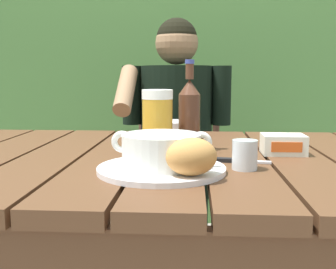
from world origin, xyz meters
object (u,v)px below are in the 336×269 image
(soup_bowl, at_px, (161,149))
(butter_tub, at_px, (283,144))
(beer_bottle, at_px, (189,113))
(water_glass_small, at_px, (245,155))
(table_knife, at_px, (232,161))
(bread_roll, at_px, (191,157))
(chair_near_diner, at_px, (178,173))
(person_eating, at_px, (175,130))
(beer_glass, at_px, (157,122))
(diner_bowl, at_px, (172,128))
(serving_plate, at_px, (161,169))

(soup_bowl, distance_m, butter_tub, 0.39)
(beer_bottle, distance_m, water_glass_small, 0.28)
(soup_bowl, distance_m, table_knife, 0.21)
(bread_roll, bearing_deg, chair_near_diner, 93.61)
(chair_near_diner, distance_m, person_eating, 0.31)
(bread_roll, bearing_deg, person_eating, 94.50)
(beer_glass, height_order, beer_bottle, beer_bottle)
(diner_bowl, bearing_deg, soup_bowl, -89.31)
(soup_bowl, distance_m, diner_bowl, 0.57)
(diner_bowl, bearing_deg, person_eating, 90.50)
(beer_bottle, bearing_deg, bread_roll, -88.54)
(butter_tub, bearing_deg, water_glass_small, -123.57)
(serving_plate, relative_size, table_knife, 1.85)
(serving_plate, bearing_deg, beer_bottle, 77.94)
(table_knife, relative_size, diner_bowl, 1.10)
(chair_near_diner, distance_m, butter_tub, 0.98)
(serving_plate, height_order, water_glass_small, water_glass_small)
(serving_plate, xyz_separation_m, soup_bowl, (0.00, -0.00, 0.04))
(table_knife, bearing_deg, chair_near_diner, 100.02)
(chair_near_diner, distance_m, beer_glass, 0.96)
(serving_plate, bearing_deg, beer_glass, 97.43)
(chair_near_diner, xyz_separation_m, diner_bowl, (-0.00, -0.54, 0.30))
(water_glass_small, distance_m, table_knife, 0.08)
(person_eating, xyz_separation_m, water_glass_small, (0.20, -0.87, 0.06))
(serving_plate, distance_m, soup_bowl, 0.04)
(beer_bottle, height_order, diner_bowl, beer_bottle)
(beer_bottle, relative_size, diner_bowl, 1.82)
(soup_bowl, xyz_separation_m, table_knife, (0.17, 0.11, -0.05))
(person_eating, xyz_separation_m, table_knife, (0.18, -0.80, 0.03))
(bread_roll, bearing_deg, butter_tub, 50.85)
(butter_tub, bearing_deg, chair_near_diner, 110.32)
(soup_bowl, height_order, beer_bottle, beer_bottle)
(chair_near_diner, distance_m, table_knife, 1.05)
(serving_plate, xyz_separation_m, water_glass_small, (0.19, 0.03, 0.03))
(water_glass_small, bearing_deg, butter_tub, 56.43)
(beer_bottle, xyz_separation_m, table_knife, (0.11, -0.17, -0.10))
(beer_bottle, bearing_deg, soup_bowl, -102.06)
(chair_near_diner, relative_size, person_eating, 0.76)
(chair_near_diner, height_order, bread_roll, chair_near_diner)
(diner_bowl, bearing_deg, water_glass_small, -69.82)
(bread_roll, bearing_deg, table_knife, 61.90)
(chair_near_diner, distance_m, soup_bowl, 1.15)
(butter_tub, height_order, diner_bowl, butter_tub)
(serving_plate, distance_m, table_knife, 0.20)
(beer_glass, xyz_separation_m, butter_tub, (0.35, 0.02, -0.06))
(chair_near_diner, bearing_deg, table_knife, -79.98)
(chair_near_diner, height_order, serving_plate, chair_near_diner)
(person_eating, bearing_deg, serving_plate, -89.38)
(serving_plate, distance_m, bread_roll, 0.11)
(butter_tub, bearing_deg, table_knife, -141.64)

